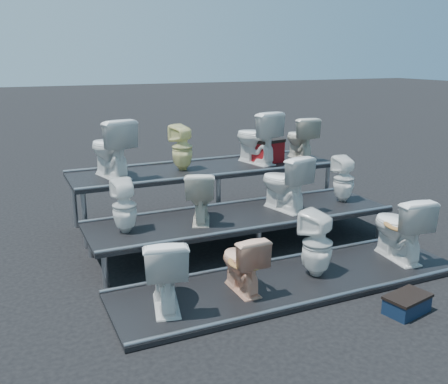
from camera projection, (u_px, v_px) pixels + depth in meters
name	position (u px, v px, depth m)	size (l,w,h in m)	color
ground	(242.00, 247.00, 6.94)	(80.00, 80.00, 0.00)	black
tier_front	(292.00, 282.00, 5.79)	(4.20, 1.20, 0.06)	black
tier_mid	(242.00, 231.00, 6.88)	(4.20, 1.20, 0.46)	black
tier_back	(206.00, 194.00, 7.97)	(4.20, 1.20, 0.86)	black
toilet_0	(165.00, 271.00, 5.07)	(0.44, 0.77, 0.78)	white
toilet_1	(242.00, 262.00, 5.44)	(0.37, 0.65, 0.67)	#E3A989
toilet_2	(317.00, 244.00, 5.81)	(0.35, 0.36, 0.78)	white
toilet_3	(399.00, 227.00, 6.29)	(0.47, 0.82, 0.84)	white
toilet_4	(124.00, 206.00, 6.09)	(0.30, 0.31, 0.66)	white
toilet_5	(200.00, 196.00, 6.48)	(0.38, 0.67, 0.68)	beige
toilet_6	(284.00, 182.00, 6.97)	(0.44, 0.78, 0.79)	white
toilet_7	(344.00, 179.00, 7.39)	(0.31, 0.31, 0.68)	white
toilet_8	(111.00, 148.00, 7.15)	(0.48, 0.84, 0.85)	white
toilet_9	(182.00, 148.00, 7.60)	(0.31, 0.32, 0.70)	#EDE79D
toilet_10	(256.00, 137.00, 8.09)	(0.48, 0.84, 0.85)	white
toilet_11	(300.00, 138.00, 8.44)	(0.40, 0.70, 0.72)	beige
red_crate	(267.00, 152.00, 8.23)	(0.47, 0.37, 0.33)	maroon
step_stool	(407.00, 305.00, 5.14)	(0.46, 0.28, 0.17)	#0E1C32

